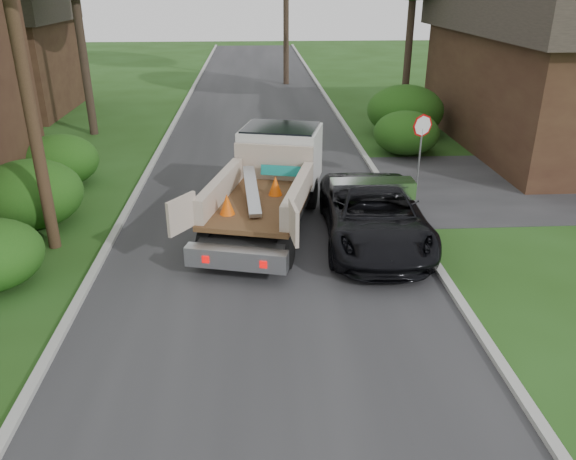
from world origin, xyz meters
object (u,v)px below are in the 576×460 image
(utility_pole, at_px, (17,39))
(flatbed_truck, at_px, (273,174))
(stop_sign, at_px, (422,135))
(black_pickup, at_px, (374,214))

(utility_pole, bearing_deg, flatbed_truck, 16.85)
(stop_sign, xyz_separation_m, black_pickup, (-2.35, -4.17, -1.01))
(stop_sign, relative_size, utility_pole, 0.25)
(stop_sign, xyz_separation_m, flatbed_truck, (-4.93, -2.28, -0.47))
(flatbed_truck, bearing_deg, black_pickup, -21.90)
(utility_pole, distance_m, black_pickup, 9.43)
(flatbed_truck, bearing_deg, utility_pole, -148.90)
(black_pickup, bearing_deg, stop_sign, 63.65)
(stop_sign, relative_size, flatbed_truck, 0.36)
(stop_sign, height_order, black_pickup, stop_sign)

